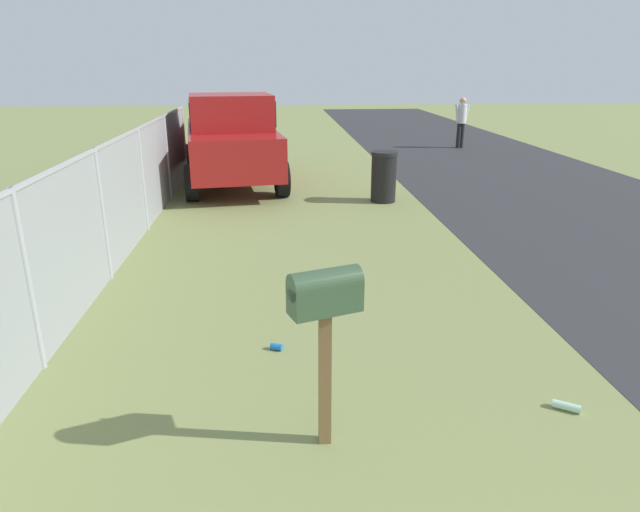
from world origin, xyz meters
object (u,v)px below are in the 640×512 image
at_px(trash_bin, 384,177).
at_px(pedestrian, 462,119).
at_px(pickup_truck, 231,138).
at_px(mailbox, 325,306).

relative_size(trash_bin, pedestrian, 0.62).
distance_m(pickup_truck, pedestrian, 9.11).
height_order(pickup_truck, trash_bin, pickup_truck).
relative_size(mailbox, trash_bin, 1.36).
xyz_separation_m(mailbox, pedestrian, (15.10, -5.89, -0.17)).
bearing_deg(trash_bin, pickup_truck, 59.63).
bearing_deg(mailbox, trash_bin, -33.39).
bearing_deg(trash_bin, pedestrian, -28.37).
bearing_deg(pedestrian, mailbox, -42.48).
xyz_separation_m(pickup_truck, pedestrian, (5.54, -7.24, -0.14)).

